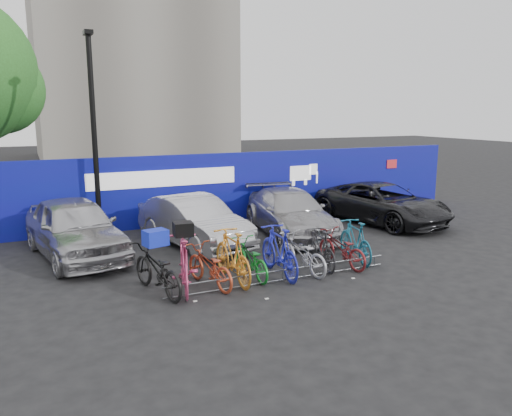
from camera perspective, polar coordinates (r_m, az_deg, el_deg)
ground at (r=12.08m, az=1.72°, el=-7.55°), size 100.00×100.00×0.00m
hoarding at (r=17.23m, az=-7.24°, el=2.15°), size 22.00×0.18×2.40m
lamppost at (r=15.75m, az=-18.03°, el=8.42°), size 0.25×0.50×6.11m
bike_rack at (r=11.53m, az=3.07°, el=-7.64°), size 5.60×0.03×0.30m
car_0 at (r=14.11m, az=-20.01°, el=-2.13°), size 2.66×4.93×1.59m
car_1 at (r=14.51m, az=-7.11°, el=-1.53°), size 2.45×4.54×1.42m
car_2 at (r=15.79m, az=3.92°, el=-0.51°), size 2.59×4.98×1.38m
car_3 at (r=17.87m, az=14.22°, el=0.54°), size 3.15×5.29×1.38m
bike_0 at (r=10.87m, az=-11.27°, el=-6.94°), size 1.15×2.15×1.07m
bike_1 at (r=10.95m, az=-8.21°, el=-6.28°), size 1.05×2.12×1.23m
bike_2 at (r=11.17m, az=-5.38°, el=-6.67°), size 0.99×1.85×0.93m
bike_3 at (r=11.40m, az=-2.70°, el=-5.49°), size 0.58×2.03×1.22m
bike_4 at (r=11.71m, az=-0.65°, el=-5.85°), size 0.64×1.72×0.90m
bike_5 at (r=11.79m, az=2.67°, el=-4.96°), size 0.67×2.04×1.21m
bike_6 at (r=12.11m, az=5.25°, el=-5.22°), size 0.88×1.86×0.94m
bike_7 at (r=12.49m, az=7.38°, el=-4.62°), size 0.67×1.70×0.99m
bike_8 at (r=12.71m, az=9.72°, el=-4.61°), size 0.81×1.79×0.91m
bike_9 at (r=13.17m, az=11.30°, el=-3.70°), size 0.82×1.88×1.09m
cargo_crate at (r=10.68m, az=-11.41°, el=-3.35°), size 0.54×0.46×0.33m
cargo_topcase at (r=10.75m, az=-8.32°, el=-2.39°), size 0.44×0.40×0.30m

